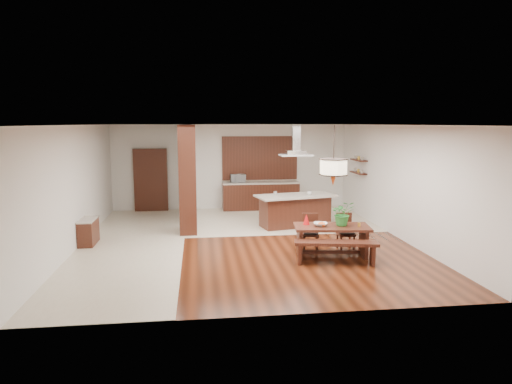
{
  "coord_description": "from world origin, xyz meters",
  "views": [
    {
      "loc": [
        -1.12,
        -11.1,
        2.95
      ],
      "look_at": [
        0.3,
        0.0,
        1.25
      ],
      "focal_mm": 32.0,
      "sensor_mm": 36.0,
      "label": 1
    }
  ],
  "objects": [
    {
      "name": "pendant_lantern",
      "position": [
        1.81,
        -1.51,
        2.25
      ],
      "size": [
        0.64,
        0.64,
        1.31
      ],
      "primitive_type": null,
      "color": "beige",
      "rests_on": "room_shell"
    },
    {
      "name": "napkin_cone",
      "position": [
        1.28,
        -1.31,
        0.81
      ],
      "size": [
        0.17,
        0.17,
        0.24
      ],
      "primitive_type": "cone",
      "rotation": [
        0.0,
        0.0,
        -0.14
      ],
      "color": "#B80D0F",
      "rests_on": "dining_table"
    },
    {
      "name": "dining_chair_left",
      "position": [
        1.46,
        -0.95,
        0.42
      ],
      "size": [
        0.43,
        0.43,
        0.84
      ],
      "primitive_type": null,
      "rotation": [
        0.0,
        0.0,
        -0.17
      ],
      "color": "black",
      "rests_on": "ground"
    },
    {
      "name": "partition_stub",
      "position": [
        -1.4,
        3.3,
        1.45
      ],
      "size": [
        0.18,
        2.4,
        2.9
      ],
      "primitive_type": "cube",
      "color": "silver",
      "rests_on": "ground"
    },
    {
      "name": "foliage_plant",
      "position": [
        2.05,
        -1.51,
        0.97
      ],
      "size": [
        0.51,
        0.45,
        0.55
      ],
      "primitive_type": "imported",
      "rotation": [
        0.0,
        0.0,
        -0.04
      ],
      "color": "#297C2F",
      "rests_on": "dining_table"
    },
    {
      "name": "hallway_console",
      "position": [
        -3.81,
        0.2,
        0.32
      ],
      "size": [
        0.37,
        0.88,
        0.63
      ],
      "primitive_type": "cube",
      "color": "black",
      "rests_on": "ground"
    },
    {
      "name": "island_cup",
      "position": [
        2.01,
        1.4,
        0.97
      ],
      "size": [
        0.15,
        0.15,
        0.1
      ],
      "primitive_type": "imported",
      "rotation": [
        0.0,
        0.0,
        -0.21
      ],
      "color": "white",
      "rests_on": "kitchen_island"
    },
    {
      "name": "kitchen_island",
      "position": [
        1.62,
        1.48,
        0.47
      ],
      "size": [
        2.39,
        1.43,
        0.92
      ],
      "rotation": [
        0.0,
        0.0,
        0.22
      ],
      "color": "black",
      "rests_on": "ground"
    },
    {
      "name": "dining_chair_right",
      "position": [
        2.28,
        -1.06,
        0.43
      ],
      "size": [
        0.38,
        0.38,
        0.85
      ],
      "primitive_type": null,
      "rotation": [
        0.0,
        0.0,
        -0.0
      ],
      "color": "black",
      "rests_on": "ground"
    },
    {
      "name": "gold_ornament",
      "position": [
        2.38,
        -1.67,
        0.73
      ],
      "size": [
        0.08,
        0.08,
        0.09
      ],
      "primitive_type": "cylinder",
      "rotation": [
        0.0,
        0.0,
        0.21
      ],
      "color": "gold",
      "rests_on": "dining_table"
    },
    {
      "name": "rear_counter",
      "position": [
        1.0,
        4.2,
        0.48
      ],
      "size": [
        2.6,
        0.62,
        0.95
      ],
      "color": "black",
      "rests_on": "ground"
    },
    {
      "name": "dining_table",
      "position": [
        1.81,
        -1.51,
        0.51
      ],
      "size": [
        1.75,
        1.03,
        0.69
      ],
      "rotation": [
        0.0,
        0.0,
        -0.13
      ],
      "color": "black",
      "rests_on": "ground"
    },
    {
      "name": "tile_kitchen",
      "position": [
        1.25,
        2.5,
        0.01
      ],
      "size": [
        5.5,
        4.0,
        0.01
      ],
      "primitive_type": "cube",
      "color": "beige",
      "rests_on": "ground"
    },
    {
      "name": "range_hood",
      "position": [
        1.62,
        1.48,
        2.46
      ],
      "size": [
        0.9,
        0.55,
        0.87
      ],
      "primitive_type": null,
      "color": "silver",
      "rests_on": "room_shell"
    },
    {
      "name": "partition_pier",
      "position": [
        -1.4,
        1.2,
        1.45
      ],
      "size": [
        0.45,
        1.0,
        2.9
      ],
      "primitive_type": "cube",
      "color": "black",
      "rests_on": "ground"
    },
    {
      "name": "hallway_doorway",
      "position": [
        -2.7,
        4.4,
        1.05
      ],
      "size": [
        1.1,
        0.2,
        2.1
      ],
      "primitive_type": "cube",
      "color": "black",
      "rests_on": "ground"
    },
    {
      "name": "soffit_band",
      "position": [
        0.0,
        0.0,
        2.88
      ],
      "size": [
        8.0,
        9.0,
        0.02
      ],
      "primitive_type": "cube",
      "color": "#412410",
      "rests_on": "room_shell"
    },
    {
      "name": "fruit_bowl",
      "position": [
        1.55,
        -1.49,
        0.73
      ],
      "size": [
        0.37,
        0.37,
        0.07
      ],
      "primitive_type": "imported",
      "rotation": [
        0.0,
        0.0,
        -0.26
      ],
      "color": "beige",
      "rests_on": "dining_table"
    },
    {
      "name": "dining_bench",
      "position": [
        1.73,
        -2.1,
        0.24
      ],
      "size": [
        1.78,
        0.7,
        0.49
      ],
      "primitive_type": null,
      "rotation": [
        0.0,
        0.0,
        -0.19
      ],
      "color": "black",
      "rests_on": "ground"
    },
    {
      "name": "tile_hallway",
      "position": [
        -2.75,
        0.0,
        0.01
      ],
      "size": [
        2.5,
        9.0,
        0.01
      ],
      "primitive_type": "cube",
      "color": "beige",
      "rests_on": "ground"
    },
    {
      "name": "shelf_lower",
      "position": [
        3.87,
        2.6,
        1.4
      ],
      "size": [
        0.26,
        0.9,
        0.04
      ],
      "primitive_type": "cube",
      "color": "black",
      "rests_on": "room_shell"
    },
    {
      "name": "microwave",
      "position": [
        0.22,
        4.21,
        1.09
      ],
      "size": [
        0.53,
        0.38,
        0.27
      ],
      "primitive_type": "imported",
      "rotation": [
        0.0,
        0.0,
        0.1
      ],
      "color": "#B7B9BE",
      "rests_on": "rear_counter"
    },
    {
      "name": "shelf_upper",
      "position": [
        3.87,
        2.6,
        1.8
      ],
      "size": [
        0.26,
        0.9,
        0.04
      ],
      "primitive_type": "cube",
      "color": "black",
      "rests_on": "room_shell"
    },
    {
      "name": "room_shell",
      "position": [
        0.0,
        0.0,
        2.06
      ],
      "size": [
        9.0,
        9.04,
        2.92
      ],
      "color": "#37160A",
      "rests_on": "ground"
    },
    {
      "name": "kitchen_window",
      "position": [
        1.0,
        4.46,
        1.75
      ],
      "size": [
        2.6,
        0.08,
        1.5
      ],
      "primitive_type": "cube",
      "color": "brown",
      "rests_on": "room_shell"
    }
  ]
}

